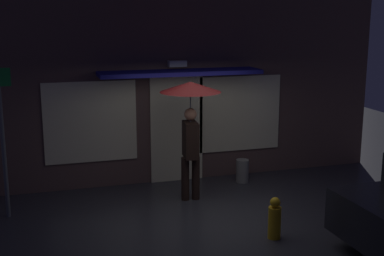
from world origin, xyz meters
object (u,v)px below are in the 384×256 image
object	(u,v)px
sidewalk_bollard	(242,171)
fire_hydrant	(275,219)
person_with_umbrella	(190,109)
street_sign_post	(2,132)

from	to	relation	value
sidewalk_bollard	fire_hydrant	xyz separation A→B (m)	(-0.57, -2.73, 0.07)
sidewalk_bollard	person_with_umbrella	bearing A→B (deg)	-152.35
person_with_umbrella	street_sign_post	world-z (taller)	street_sign_post
person_with_umbrella	street_sign_post	distance (m)	3.26
street_sign_post	person_with_umbrella	bearing A→B (deg)	-1.24
street_sign_post	sidewalk_bollard	world-z (taller)	street_sign_post
person_with_umbrella	fire_hydrant	bearing A→B (deg)	25.70
sidewalk_bollard	street_sign_post	bearing A→B (deg)	-172.22
fire_hydrant	sidewalk_bollard	bearing A→B (deg)	78.15
fire_hydrant	person_with_umbrella	bearing A→B (deg)	110.36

